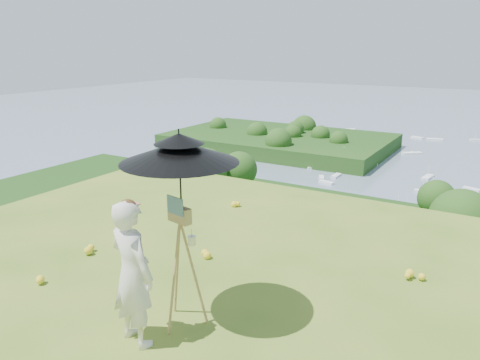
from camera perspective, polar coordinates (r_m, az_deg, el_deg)
The scene contains 9 objects.
shoreline_tier at distance 87.11m, azimuth 26.67°, elevation -12.58°, with size 170.00×28.00×8.00m, color #6E6658.
peninsula at distance 178.50m, azimuth 4.81°, elevation 5.59°, with size 90.00×60.00×12.00m, color #10330E, non-canonical shape.
slope_trees at distance 41.98m, azimuth 25.36°, elevation -11.37°, with size 110.00×50.00×6.00m, color #1F5018, non-canonical shape.
harbor_town at distance 84.39m, azimuth 27.23°, elevation -8.67°, with size 110.00×22.00×5.00m, color beige, non-canonical shape.
moored_boats at distance 168.49m, azimuth 25.16°, elevation 1.86°, with size 140.00×140.00×0.70m, color white, non-canonical shape.
painter at distance 5.32m, azimuth -13.00°, elevation -11.03°, with size 0.62×0.40×1.69m, color silver.
field_easel at distance 5.57m, azimuth -7.16°, elevation -9.84°, with size 0.61×0.61×1.62m, color #A17843, non-canonical shape.
sun_umbrella at distance 5.22m, azimuth -7.30°, elevation 0.59°, with size 1.32×1.32×1.04m, color black, non-canonical shape.
painter_cap at distance 5.01m, azimuth -13.57°, elevation -2.88°, with size 0.19×0.23×0.10m, color #DD7C79, non-canonical shape.
Camera 1 is at (2.06, -2.75, 3.23)m, focal length 35.00 mm.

